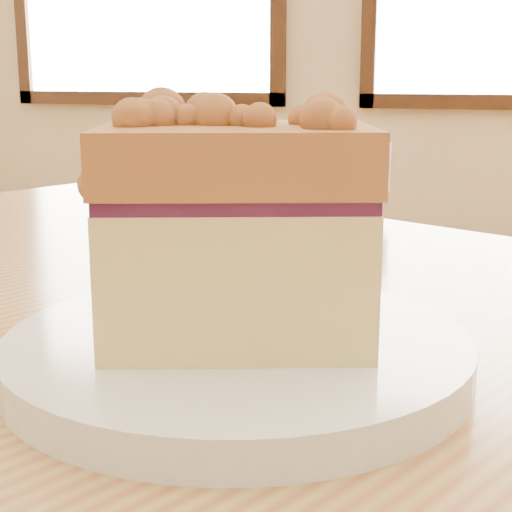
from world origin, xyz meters
The scene contains 4 objects.
cafe_table_main centered at (0.09, 0.07, 0.64)m, with size 1.29×1.10×0.75m.
cafe_chair_main centered at (0.01, 0.59, 0.42)m, with size 0.41×0.41×0.84m.
plate centered at (0.18, -0.04, 0.76)m, with size 0.24×0.24×0.02m.
cake_slice centered at (0.18, -0.04, 0.83)m, with size 0.16×0.14×0.12m.
Camera 1 is at (0.31, -0.40, 0.90)m, focal length 55.00 mm.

